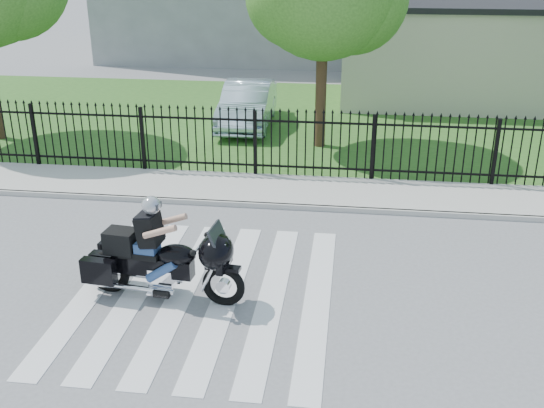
# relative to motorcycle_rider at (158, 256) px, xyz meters

# --- Properties ---
(ground) EXTENTS (120.00, 120.00, 0.00)m
(ground) POSITION_rel_motorcycle_rider_xyz_m (0.72, 0.19, -0.79)
(ground) COLOR slate
(ground) RESTS_ON ground
(crosswalk) EXTENTS (5.00, 5.50, 0.01)m
(crosswalk) POSITION_rel_motorcycle_rider_xyz_m (0.72, 0.19, -0.78)
(crosswalk) COLOR silver
(crosswalk) RESTS_ON ground
(sidewalk) EXTENTS (40.00, 2.00, 0.12)m
(sidewalk) POSITION_rel_motorcycle_rider_xyz_m (0.72, 5.19, -0.73)
(sidewalk) COLOR #ADAAA3
(sidewalk) RESTS_ON ground
(curb) EXTENTS (40.00, 0.12, 0.12)m
(curb) POSITION_rel_motorcycle_rider_xyz_m (0.72, 4.19, -0.73)
(curb) COLOR #ADAAA3
(curb) RESTS_ON ground
(grass_strip) EXTENTS (40.00, 12.00, 0.02)m
(grass_strip) POSITION_rel_motorcycle_rider_xyz_m (0.72, 12.19, -0.78)
(grass_strip) COLOR #2A581E
(grass_strip) RESTS_ON ground
(iron_fence) EXTENTS (26.00, 0.04, 1.80)m
(iron_fence) POSITION_rel_motorcycle_rider_xyz_m (0.72, 6.19, 0.12)
(iron_fence) COLOR black
(iron_fence) RESTS_ON ground
(building_low) EXTENTS (10.00, 6.00, 3.50)m
(building_low) POSITION_rel_motorcycle_rider_xyz_m (7.72, 16.19, 0.96)
(building_low) COLOR beige
(building_low) RESTS_ON ground
(building_low_roof) EXTENTS (10.20, 6.20, 0.20)m
(building_low_roof) POSITION_rel_motorcycle_rider_xyz_m (7.72, 16.19, 2.81)
(building_low_roof) COLOR black
(building_low_roof) RESTS_ON building_low
(motorcycle_rider) EXTENTS (2.90, 1.09, 1.92)m
(motorcycle_rider) POSITION_rel_motorcycle_rider_xyz_m (0.00, 0.00, 0.00)
(motorcycle_rider) COLOR black
(motorcycle_rider) RESTS_ON ground
(parked_car) EXTENTS (1.64, 4.43, 1.45)m
(parked_car) POSITION_rel_motorcycle_rider_xyz_m (-0.30, 11.11, -0.04)
(parked_car) COLOR #ADC6DA
(parked_car) RESTS_ON grass_strip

